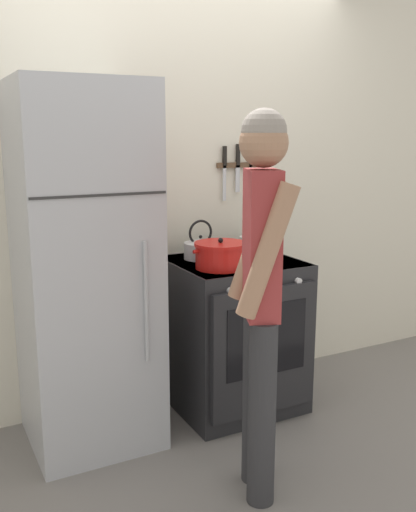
{
  "coord_description": "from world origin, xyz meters",
  "views": [
    {
      "loc": [
        -1.33,
        -3.14,
        1.62
      ],
      "look_at": [
        0.05,
        -0.48,
        0.98
      ],
      "focal_mm": 40.0,
      "sensor_mm": 36.0,
      "label": 1
    }
  ],
  "objects_px": {
    "dutch_oven_pot": "(221,255)",
    "tea_kettle": "(201,248)",
    "refrigerator": "(85,270)",
    "person": "(261,285)",
    "stove_range": "(235,333)",
    "utensil_jar": "(248,244)"
  },
  "relations": [
    {
      "from": "dutch_oven_pot",
      "to": "stove_range",
      "type": "bearing_deg",
      "value": 33.38
    },
    {
      "from": "stove_range",
      "to": "person",
      "type": "distance_m",
      "value": 1.0
    },
    {
      "from": "dutch_oven_pot",
      "to": "person",
      "type": "height_order",
      "value": "person"
    },
    {
      "from": "person",
      "to": "stove_range",
      "type": "bearing_deg",
      "value": -0.68
    },
    {
      "from": "tea_kettle",
      "to": "stove_range",
      "type": "bearing_deg",
      "value": -47.05
    },
    {
      "from": "refrigerator",
      "to": "utensil_jar",
      "type": "height_order",
      "value": "refrigerator"
    },
    {
      "from": "utensil_jar",
      "to": "tea_kettle",
      "type": "bearing_deg",
      "value": -178.91
    },
    {
      "from": "utensil_jar",
      "to": "refrigerator",
      "type": "bearing_deg",
      "value": -173.09
    },
    {
      "from": "stove_range",
      "to": "person",
      "type": "xyz_separation_m",
      "value": [
        -0.33,
        -0.78,
        0.53
      ]
    },
    {
      "from": "tea_kettle",
      "to": "person",
      "type": "distance_m",
      "value": 0.96
    },
    {
      "from": "stove_range",
      "to": "tea_kettle",
      "type": "height_order",
      "value": "tea_kettle"
    },
    {
      "from": "dutch_oven_pot",
      "to": "tea_kettle",
      "type": "distance_m",
      "value": 0.27
    },
    {
      "from": "dutch_oven_pot",
      "to": "tea_kettle",
      "type": "bearing_deg",
      "value": 87.24
    },
    {
      "from": "utensil_jar",
      "to": "stove_range",
      "type": "bearing_deg",
      "value": -137.14
    },
    {
      "from": "tea_kettle",
      "to": "person",
      "type": "bearing_deg",
      "value": -101.12
    },
    {
      "from": "refrigerator",
      "to": "dutch_oven_pot",
      "type": "xyz_separation_m",
      "value": [
        0.71,
        -0.14,
        0.03
      ]
    },
    {
      "from": "refrigerator",
      "to": "person",
      "type": "height_order",
      "value": "refrigerator"
    },
    {
      "from": "refrigerator",
      "to": "tea_kettle",
      "type": "height_order",
      "value": "refrigerator"
    },
    {
      "from": "stove_range",
      "to": "dutch_oven_pot",
      "type": "relative_size",
      "value": 2.72
    },
    {
      "from": "refrigerator",
      "to": "tea_kettle",
      "type": "bearing_deg",
      "value": 9.48
    },
    {
      "from": "refrigerator",
      "to": "person",
      "type": "relative_size",
      "value": 1.09
    },
    {
      "from": "utensil_jar",
      "to": "person",
      "type": "relative_size",
      "value": 0.16
    }
  ]
}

